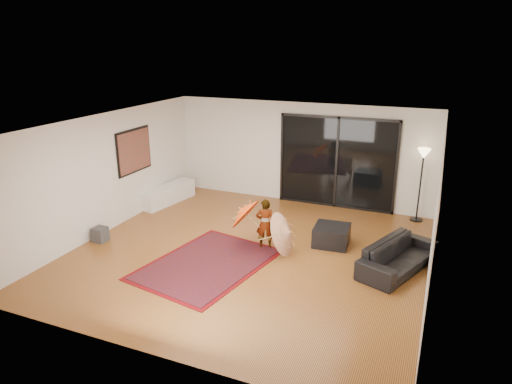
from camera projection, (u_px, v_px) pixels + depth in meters
The scene contains 17 objects.
floor at pixel (249, 253), 9.51m from camera, with size 7.00×7.00×0.00m, color #9B662A.
ceiling at pixel (248, 124), 8.66m from camera, with size 7.00×7.00×0.00m, color white.
wall_back at pixel (300, 153), 12.15m from camera, with size 7.00×7.00×0.00m, color silver.
wall_front at pixel (143, 269), 6.02m from camera, with size 7.00×7.00×0.00m, color silver.
wall_left at pixel (107, 173), 10.35m from camera, with size 7.00×7.00×0.00m, color silver.
wall_right at pixel (435, 216), 7.82m from camera, with size 7.00×7.00×0.00m, color silver.
sliding_door at pixel (337, 163), 11.81m from camera, with size 3.06×0.07×2.40m.
painting at pixel (134, 151), 11.12m from camera, with size 0.04×1.28×1.08m.
media_console at pixel (168, 194), 12.38m from camera, with size 0.43×1.74×0.48m, color white.
speaker at pixel (100, 234), 10.02m from camera, with size 0.28×0.28×0.32m, color #424244.
persian_rug at pixel (207, 264), 9.02m from camera, with size 2.46×3.09×0.02m.
sofa at pixel (399, 256), 8.74m from camera, with size 1.94×0.76×0.57m, color black.
ottoman at pixel (332, 235), 9.85m from camera, with size 0.73×0.73×0.42m, color black.
floor_lamp at pixel (423, 164), 10.79m from camera, with size 0.31×0.31×1.81m.
child at pixel (265, 224), 9.60m from camera, with size 0.40×0.26×1.09m, color #999999.
parasol_orange at pixel (240, 212), 9.70m from camera, with size 0.65×0.82×0.87m.
parasol_white at pixel (290, 232), 9.27m from camera, with size 0.54×0.94×0.96m.
Camera 1 is at (3.43, -7.91, 4.21)m, focal length 32.00 mm.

